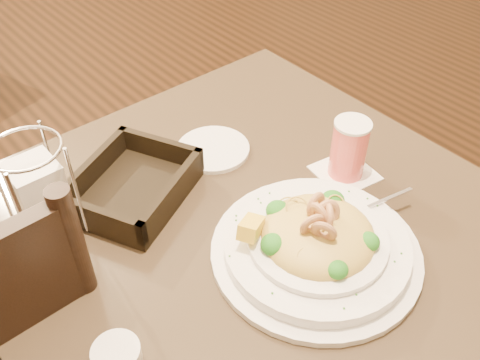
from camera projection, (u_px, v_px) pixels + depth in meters
main_table at (246, 293)px, 1.12m from camera, size 0.90×0.90×0.72m
pasta_bowl at (316, 242)px, 0.88m from camera, size 0.39×0.35×0.11m
drink_glass at (349, 149)px, 1.02m from camera, size 0.12×0.12×0.12m
bread_basket at (133, 188)px, 1.00m from camera, size 0.28×0.27×0.06m
napkin_caddy at (41, 197)px, 0.89m from camera, size 0.12×0.12×0.19m
side_plate at (213, 149)px, 1.11m from camera, size 0.20×0.20×0.01m
butter_ramekin at (117, 356)px, 0.75m from camera, size 0.09×0.09×0.03m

